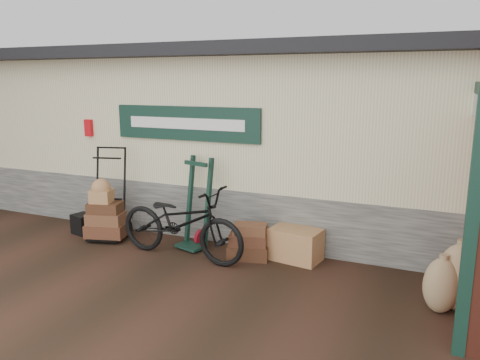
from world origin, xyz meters
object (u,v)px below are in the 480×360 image
green_barrow (197,203)px  black_trunk (83,224)px  porter_trolley (109,192)px  suitcase_stack (248,241)px  bicycle (181,218)px  wicker_hamper (296,244)px

green_barrow → black_trunk: size_ratio=4.21×
porter_trolley → suitcase_stack: bearing=-14.1°
black_trunk → bicycle: bicycle is taller
black_trunk → suitcase_stack: bearing=1.5°
porter_trolley → black_trunk: porter_trolley is taller
wicker_hamper → black_trunk: bearing=-175.5°
green_barrow → porter_trolley: bearing=-158.2°
black_trunk → wicker_hamper: bearing=4.5°
porter_trolley → bicycle: 1.65m
green_barrow → bicycle: green_barrow is taller
wicker_hamper → bicycle: bearing=-159.3°
porter_trolley → wicker_hamper: bearing=-10.3°
wicker_hamper → bicycle: bicycle is taller
porter_trolley → black_trunk: (-0.56, -0.05, -0.61)m
suitcase_stack → bicycle: bearing=-157.6°
porter_trolley → green_barrow: (1.59, 0.16, -0.06)m
porter_trolley → green_barrow: bearing=-9.1°
porter_trolley → black_trunk: bearing=170.0°
green_barrow → black_trunk: green_barrow is taller
green_barrow → bicycle: (0.01, -0.51, -0.11)m
wicker_hamper → bicycle: size_ratio=0.34×
suitcase_stack → green_barrow: bearing=172.3°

